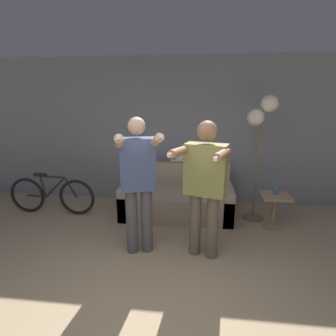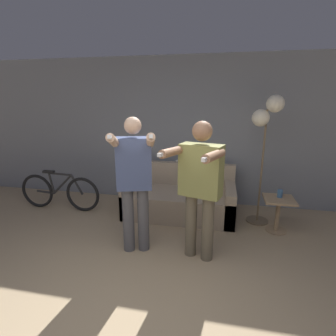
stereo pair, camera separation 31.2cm
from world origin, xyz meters
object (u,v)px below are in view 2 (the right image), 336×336
object	(u,v)px
couch	(180,199)
cup	(280,194)
person_left	(134,177)
cat	(190,159)
person_right	(200,182)
floor_lamp	(267,121)
side_table	(278,208)
bicycle	(59,192)

from	to	relation	value
couch	cup	world-z (taller)	couch
person_left	cat	bearing A→B (deg)	57.22
person_left	cat	distance (m)	1.65
person_left	cat	world-z (taller)	person_left
couch	person_right	xyz separation A→B (m)	(0.41, -1.22, 0.70)
floor_lamp	side_table	xyz separation A→B (m)	(0.22, -0.28, -1.20)
person_right	side_table	bearing A→B (deg)	56.30
couch	bicycle	bearing A→B (deg)	-173.05
floor_lamp	bicycle	bearing A→B (deg)	-176.62
person_right	cat	size ratio (longest dim) A/B	3.94
cat	side_table	world-z (taller)	cat
bicycle	person_left	bearing A→B (deg)	-29.56
couch	bicycle	distance (m)	2.09
couch	floor_lamp	bearing A→B (deg)	-2.61
floor_lamp	cup	world-z (taller)	floor_lamp
person_left	floor_lamp	xyz separation A→B (m)	(1.61, 1.17, 0.59)
person_right	bicycle	size ratio (longest dim) A/B	1.11
person_left	cup	bearing A→B (deg)	10.53
bicycle	couch	bearing A→B (deg)	6.95
person_left	side_table	bearing A→B (deg)	9.49
person_left	bicycle	size ratio (longest dim) A/B	1.14
floor_lamp	bicycle	world-z (taller)	floor_lamp
floor_lamp	side_table	distance (m)	1.25
side_table	cup	size ratio (longest dim) A/B	4.49
couch	bicycle	size ratio (longest dim) A/B	1.20
side_table	bicycle	bearing A→B (deg)	178.72
cat	cup	bearing A→B (deg)	-24.80
cup	cat	bearing A→B (deg)	155.20
person_left	person_right	distance (m)	0.78
cat	side_table	size ratio (longest dim) A/B	0.82
cat	side_table	xyz separation A→B (m)	(1.37, -0.69, -0.51)
side_table	cup	world-z (taller)	cup
cup	couch	bearing A→B (deg)	169.13
couch	bicycle	xyz separation A→B (m)	(-2.08, -0.25, 0.06)
person_left	side_table	xyz separation A→B (m)	(1.84, 0.89, -0.61)
person_right	bicycle	xyz separation A→B (m)	(-2.49, 0.97, -0.64)
person_left	floor_lamp	distance (m)	2.08
floor_lamp	person_right	bearing A→B (deg)	-125.67
cat	cup	size ratio (longest dim) A/B	3.70
floor_lamp	side_table	size ratio (longest dim) A/B	3.82
couch	side_table	bearing A→B (deg)	-12.72
person_left	person_right	world-z (taller)	person_left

